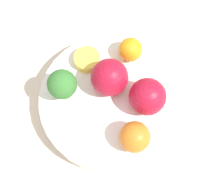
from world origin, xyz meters
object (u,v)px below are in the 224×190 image
object	(u,v)px
broccoli	(62,85)
small_cup	(87,60)
apple_red	(111,77)
orange_front	(130,50)
apple_green	(147,97)
orange_back	(135,137)
bowl	(112,101)

from	to	relation	value
broccoli	small_cup	world-z (taller)	broccoli
apple_red	orange_front	xyz separation A→B (m)	(-0.05, 0.04, -0.01)
broccoli	small_cup	bearing A→B (deg)	138.97
broccoli	apple_green	bearing A→B (deg)	72.37
broccoli	apple_red	xyz separation A→B (m)	(-0.00, 0.08, -0.00)
apple_green	small_cup	distance (m)	0.13
orange_front	orange_back	bearing A→B (deg)	-9.07
bowl	small_cup	size ratio (longest dim) A/B	5.44
orange_back	bowl	bearing A→B (deg)	-165.22
apple_red	small_cup	distance (m)	0.06
orange_front	small_cup	size ratio (longest dim) A/B	0.91
bowl	broccoli	size ratio (longest dim) A/B	3.97
apple_red	orange_back	xyz separation A→B (m)	(0.10, 0.02, -0.01)
bowl	apple_green	xyz separation A→B (m)	(0.02, 0.05, 0.05)
apple_green	small_cup	xyz separation A→B (m)	(-0.09, -0.08, -0.02)
bowl	orange_front	xyz separation A→B (m)	(-0.07, 0.04, 0.04)
broccoli	orange_back	distance (m)	0.14
broccoli	orange_front	world-z (taller)	broccoli
apple_green	small_cup	size ratio (longest dim) A/B	1.32
apple_red	small_cup	world-z (taller)	apple_red
apple_red	apple_green	world-z (taller)	apple_red
bowl	apple_red	distance (m)	0.05
bowl	orange_front	size ratio (longest dim) A/B	6.00
broccoli	orange_front	size ratio (longest dim) A/B	1.51
bowl	broccoli	world-z (taller)	broccoli
broccoli	apple_green	size ratio (longest dim) A/B	1.04
bowl	apple_red	xyz separation A→B (m)	(-0.02, 0.00, 0.05)
bowl	apple_green	size ratio (longest dim) A/B	4.12
broccoli	apple_green	distance (m)	0.13
broccoli	apple_red	bearing A→B (deg)	91.23
broccoli	orange_back	size ratio (longest dim) A/B	1.28
bowl	small_cup	world-z (taller)	small_cup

